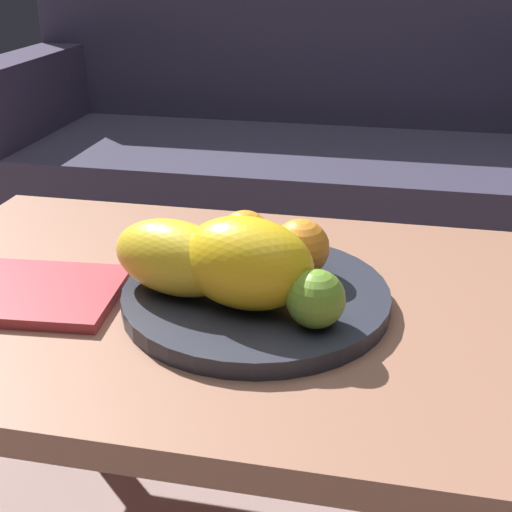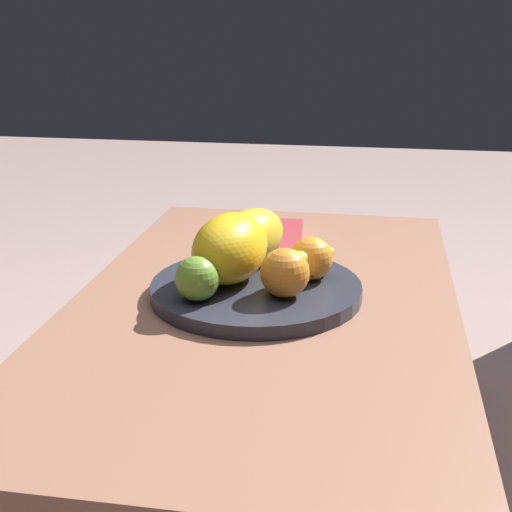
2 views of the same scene
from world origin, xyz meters
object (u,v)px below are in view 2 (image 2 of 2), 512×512
Objects in this scene: melon_smaller_beside at (251,237)px; orange_left at (311,258)px; apple_front at (197,279)px; melon_large_front at (230,248)px; orange_front at (285,273)px; coffee_table at (264,323)px; fruit_bowl at (256,289)px; magazine at (260,237)px; banana_bunch at (300,269)px.

melon_smaller_beside is 0.14m from orange_left.
melon_large_front is at bearing 159.53° from apple_front.
coffee_table is at bearing -136.92° from orange_front.
fruit_bowl is 0.32m from magazine.
melon_smaller_beside reaches higher than apple_front.
orange_left is at bearing 111.43° from fruit_bowl.
coffee_table is at bearing 79.30° from melon_large_front.
melon_smaller_beside is 0.22m from magazine.
apple_front is at bearing -20.47° from melon_large_front.
melon_large_front is at bearing -86.57° from banana_bunch.
fruit_bowl is 0.13m from melon_smaller_beside.
magazine is at bearing -158.65° from banana_bunch.
melon_smaller_beside is 2.44× the size of orange_left.
melon_smaller_beside is at bearing -132.36° from banana_bunch.
orange_front is 1.09× the size of orange_left.
orange_front is at bearing 61.74° from melon_large_front.
apple_front is 0.49× the size of banana_bunch.
coffee_table is 0.17m from melon_smaller_beside.
melon_smaller_beside is at bearing 170.02° from melon_large_front.
banana_bunch is at bearing 47.64° from melon_smaller_beside.
banana_bunch is (0.09, 0.10, -0.02)m from melon_smaller_beside.
magazine reaches higher than coffee_table.
magazine is (-0.31, -0.12, -0.04)m from banana_bunch.
melon_large_front is 2.36× the size of orange_left.
magazine is at bearing 179.69° from melon_large_front.
apple_front is at bearing -15.18° from melon_smaller_beside.
apple_front reaches higher than fruit_bowl.
orange_front is at bearing -15.95° from banana_bunch.
melon_large_front is at bearing -5.15° from magazine.
melon_smaller_beside is 0.18m from orange_front.
fruit_bowl is at bearing 138.36° from apple_front.
apple_front reaches higher than coffee_table.
melon_smaller_beside is (-0.11, -0.04, 0.12)m from coffee_table.
melon_large_front is at bearing -118.26° from orange_front.
fruit_bowl is 0.09m from banana_bunch.
orange_left is at bearing 120.50° from coffee_table.
melon_large_front reaches higher than melon_smaller_beside.
coffee_table is 4.59× the size of magazine.
orange_left is at bearing 103.39° from melon_large_front.
orange_front reaches higher than orange_left.
banana_bunch is at bearing -33.56° from orange_left.
magazine is (-0.28, -0.14, -0.06)m from orange_left.
melon_large_front reaches higher than fruit_bowl.
magazine is (-0.32, 0.00, -0.08)m from melon_large_front.
fruit_bowl is 2.42× the size of banana_bunch.
melon_large_front is (-0.00, -0.05, 0.07)m from fruit_bowl.
apple_front reaches higher than magazine.
coffee_table is 0.12m from banana_bunch.
magazine is (-0.41, 0.04, -0.05)m from apple_front.
orange_left is 0.32m from magazine.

